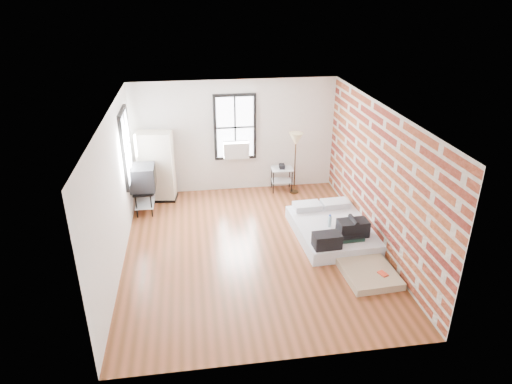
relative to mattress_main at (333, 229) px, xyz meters
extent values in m
plane|color=brown|center=(-1.75, -0.24, -0.18)|extent=(6.00, 6.00, 0.00)
cube|color=silver|center=(-1.75, 2.76, 1.22)|extent=(5.00, 0.01, 2.80)
cube|color=silver|center=(-1.75, -3.24, 1.22)|extent=(5.00, 0.01, 2.80)
cube|color=silver|center=(-4.25, -0.24, 1.22)|extent=(0.01, 6.00, 2.80)
cube|color=brown|center=(0.75, -0.24, 1.22)|extent=(0.02, 6.00, 2.80)
cube|color=white|center=(-1.75, -0.24, 2.62)|extent=(5.00, 6.00, 0.01)
cube|color=white|center=(-1.75, 2.71, 1.47)|extent=(0.90, 0.02, 1.50)
cube|color=black|center=(-2.23, 2.73, 1.47)|extent=(0.07, 0.08, 1.64)
cube|color=black|center=(-1.26, 2.73, 1.47)|extent=(0.07, 0.08, 1.64)
cube|color=black|center=(-1.75, 2.73, 2.25)|extent=(0.90, 0.08, 0.07)
cube|color=black|center=(-1.75, 2.73, 0.68)|extent=(0.90, 0.08, 0.07)
cube|color=black|center=(-1.75, 2.70, 1.47)|extent=(0.04, 0.02, 1.50)
cube|color=black|center=(-1.75, 2.70, 1.47)|extent=(0.90, 0.02, 0.04)
cube|color=silver|center=(-1.75, 2.59, 0.94)|extent=(0.62, 0.30, 0.40)
cube|color=white|center=(-4.20, 1.56, 1.47)|extent=(0.02, 0.90, 1.50)
cube|color=black|center=(-4.22, 1.08, 1.47)|extent=(0.08, 0.07, 1.64)
cube|color=black|center=(-4.22, 2.05, 1.47)|extent=(0.08, 0.07, 1.64)
cube|color=black|center=(-4.22, 1.56, 2.25)|extent=(0.08, 0.90, 0.07)
cube|color=black|center=(-4.22, 1.56, 0.68)|extent=(0.08, 0.90, 0.07)
cube|color=black|center=(-4.19, 1.56, 1.47)|extent=(0.02, 0.04, 1.50)
cube|color=black|center=(-4.19, 1.56, 1.47)|extent=(0.02, 0.90, 0.04)
cube|color=white|center=(0.00, 0.02, -0.05)|extent=(1.61, 2.13, 0.27)
cube|color=white|center=(-0.36, 0.82, 0.15)|extent=(0.61, 0.41, 0.13)
cube|color=white|center=(0.29, 0.85, 0.15)|extent=(0.61, 0.41, 0.13)
cube|color=black|center=(0.24, -0.45, 0.25)|extent=(0.61, 0.38, 0.33)
cylinder|color=black|center=(0.24, -0.45, 0.44)|extent=(0.10, 0.38, 0.09)
cube|color=black|center=(-0.39, -0.81, 0.23)|extent=(0.54, 0.35, 0.28)
cylinder|color=silver|center=(-0.10, -0.03, 0.21)|extent=(0.08, 0.08, 0.24)
cylinder|color=#1839AD|center=(-0.10, -0.03, 0.34)|extent=(0.04, 0.04, 0.03)
cube|color=tan|center=(0.20, -1.15, -0.11)|extent=(1.00, 1.77, 0.14)
cube|color=black|center=(0.08, -0.52, 0.05)|extent=(0.66, 0.49, 0.20)
cube|color=black|center=(0.08, -0.52, 0.17)|extent=(0.62, 0.45, 0.04)
cube|color=red|center=(0.41, -1.64, -0.03)|extent=(0.18, 0.21, 0.02)
cube|color=black|center=(-3.69, 2.41, -0.15)|extent=(0.92, 0.61, 0.06)
cube|color=beige|center=(-3.69, 2.41, 0.70)|extent=(0.88, 0.57, 1.65)
cylinder|color=black|center=(-0.85, 2.31, 0.11)|extent=(0.02, 0.02, 0.59)
cylinder|color=black|center=(-0.38, 2.29, 0.11)|extent=(0.02, 0.02, 0.59)
cylinder|color=black|center=(-0.83, 2.68, 0.11)|extent=(0.02, 0.02, 0.59)
cylinder|color=black|center=(-0.36, 2.65, 0.11)|extent=(0.02, 0.02, 0.59)
cube|color=silver|center=(-0.60, 2.48, 0.41)|extent=(0.56, 0.46, 0.02)
cube|color=silver|center=(-0.60, 2.48, 0.09)|extent=(0.54, 0.43, 0.02)
cube|color=black|center=(-0.60, 2.48, 0.47)|extent=(0.14, 0.20, 0.11)
cylinder|color=#322410|center=(-0.31, 2.30, -0.17)|extent=(0.22, 0.22, 0.03)
cylinder|color=#322410|center=(-0.31, 2.30, 0.52)|extent=(0.03, 0.03, 1.35)
cone|color=tan|center=(-0.31, 2.30, 1.24)|extent=(0.34, 0.34, 0.30)
cylinder|color=black|center=(-4.13, 1.47, 0.09)|extent=(0.03, 0.03, 0.55)
cylinder|color=black|center=(-3.80, 1.47, 0.09)|extent=(0.03, 0.03, 0.55)
cylinder|color=black|center=(-4.13, 2.13, 0.09)|extent=(0.03, 0.03, 0.55)
cylinder|color=black|center=(-3.80, 2.13, 0.09)|extent=(0.03, 0.03, 0.55)
cube|color=black|center=(-3.97, 1.80, 0.37)|extent=(0.44, 0.79, 0.03)
cube|color=silver|center=(-3.97, 1.80, 0.04)|extent=(0.42, 0.77, 0.02)
cube|color=black|center=(-3.97, 1.80, 0.66)|extent=(0.55, 0.64, 0.55)
cube|color=black|center=(-3.69, 1.80, 0.66)|extent=(0.02, 0.53, 0.44)
camera|label=1|loc=(-2.81, -8.00, 4.68)|focal=32.00mm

